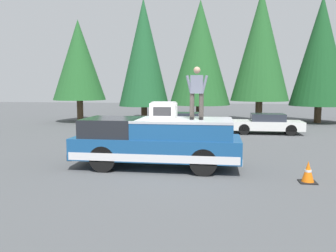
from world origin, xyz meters
TOP-DOWN VIEW (x-y plane):
  - ground_plane at (0.00, 0.00)m, footprint 90.00×90.00m
  - pickup_truck at (0.31, 0.27)m, footprint 2.01×5.54m
  - compressor_unit at (0.35, 0.06)m, footprint 0.65×0.84m
  - person_on_truck_bed at (0.22, -1.05)m, footprint 0.29×0.72m
  - parked_car_white at (9.45, -4.48)m, footprint 1.64×4.10m
  - parked_car_black at (9.57, 0.44)m, footprint 1.64×4.10m
  - traffic_cone at (-0.89, -4.28)m, footprint 0.47×0.47m
  - conifer_far_left at (16.16, -9.12)m, footprint 4.24×4.24m
  - conifer_left at (15.63, -4.75)m, footprint 4.26×4.26m
  - conifer_center_left at (15.98, -0.27)m, footprint 4.69×4.69m
  - conifer_center_right at (15.96, 4.15)m, footprint 3.98×3.98m
  - conifer_right at (14.23, 8.82)m, footprint 3.96×3.96m

SIDE VIEW (x-z plane):
  - ground_plane at x=0.00m, z-range 0.00..0.00m
  - traffic_cone at x=-0.89m, z-range -0.02..0.60m
  - parked_car_white at x=9.45m, z-range 0.00..1.16m
  - parked_car_black at x=9.57m, z-range 0.00..1.16m
  - pickup_truck at x=0.31m, z-range 0.05..1.70m
  - compressor_unit at x=0.35m, z-range 1.65..2.21m
  - person_on_truck_bed at x=0.22m, z-range 1.71..3.40m
  - conifer_right at x=14.23m, z-range 0.83..8.55m
  - conifer_center_left at x=15.98m, z-range 0.64..9.90m
  - conifer_far_left at x=16.16m, z-range 0.64..9.94m
  - conifer_center_right at x=15.96m, z-range 0.58..10.12m
  - conifer_left at x=15.63m, z-range 0.82..10.60m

